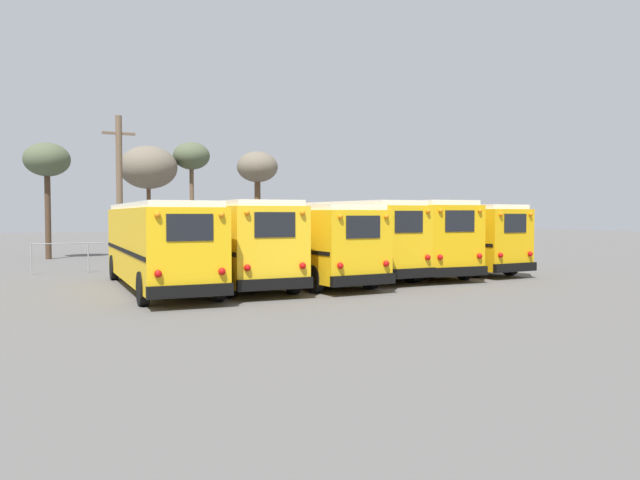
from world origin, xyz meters
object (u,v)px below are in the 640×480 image
school_bus_2 (298,241)px  school_bus_3 (340,236)px  bare_tree_0 (148,168)px  bare_tree_1 (191,158)px  school_bus_0 (158,242)px  school_bus_5 (440,236)px  school_bus_4 (394,235)px  school_bus_1 (232,240)px  utility_pole (119,188)px  bare_tree_2 (257,170)px  bare_tree_3 (47,162)px

school_bus_2 → school_bus_3: (2.80, 1.58, 0.10)m
bare_tree_0 → bare_tree_1: bearing=3.0°
school_bus_0 → bare_tree_0: bearing=79.8°
school_bus_0 → school_bus_2: 5.60m
bare_tree_0 → school_bus_5: bearing=-57.8°
school_bus_4 → school_bus_5: size_ratio=1.06×
school_bus_3 → school_bus_1: bearing=-164.5°
utility_pole → bare_tree_1: size_ratio=1.09×
school_bus_3 → school_bus_5: bearing=1.0°
school_bus_3 → school_bus_5: school_bus_3 is taller
bare_tree_0 → bare_tree_2: bearing=-41.7°
bare_tree_3 → school_bus_1: bearing=-73.5°
school_bus_0 → bare_tree_3: bearing=98.3°
school_bus_5 → bare_tree_0: bare_tree_0 is taller
bare_tree_0 → school_bus_4: bearing=-65.4°
utility_pole → bare_tree_0: utility_pole is taller
school_bus_0 → bare_tree_3: size_ratio=1.55×
bare_tree_1 → bare_tree_3: size_ratio=1.07×
school_bus_2 → school_bus_5: (8.40, 1.68, 0.03)m
utility_pole → bare_tree_2: utility_pole is taller
bare_tree_2 → utility_pole: bearing=-180.0°
school_bus_5 → bare_tree_1: (-7.76, 17.10, 4.84)m
school_bus_3 → bare_tree_1: (-2.15, 17.20, 4.77)m
school_bus_3 → school_bus_0: bearing=-169.6°
bare_tree_1 → school_bus_2: bearing=-92.0°
school_bus_1 → utility_pole: 13.92m
school_bus_2 → school_bus_0: bearing=179.6°
school_bus_0 → bare_tree_2: bearing=56.3°
bare_tree_2 → bare_tree_3: 12.83m
school_bus_4 → bare_tree_2: bearing=100.2°
school_bus_4 → bare_tree_3: bearing=128.9°
school_bus_2 → bare_tree_2: 14.52m
school_bus_3 → school_bus_5: 5.60m
bare_tree_0 → bare_tree_3: (-6.07, 0.08, 0.17)m
school_bus_0 → school_bus_5: (14.01, 1.64, -0.01)m
school_bus_1 → school_bus_0: bearing=179.8°
utility_pole → bare_tree_0: (2.61, 5.07, 1.55)m
school_bus_5 → bare_tree_3: 24.26m
school_bus_3 → bare_tree_1: size_ratio=1.38×
school_bus_3 → school_bus_4: school_bus_4 is taller
school_bus_4 → school_bus_5: school_bus_4 is taller
school_bus_3 → bare_tree_1: bearing=97.1°
school_bus_1 → bare_tree_3: bearing=106.5°
school_bus_0 → utility_pole: (0.73, 13.53, 2.52)m
bare_tree_2 → school_bus_3: bearing=-92.9°
utility_pole → bare_tree_1: utility_pole is taller
school_bus_1 → school_bus_3: bearing=15.5°
school_bus_4 → bare_tree_1: size_ratio=1.37×
school_bus_4 → utility_pole: (-10.47, 12.11, 2.46)m
school_bus_5 → school_bus_3: bearing=-179.0°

